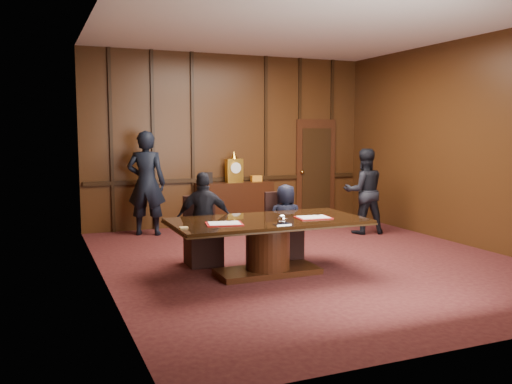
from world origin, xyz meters
TOP-DOWN VIEW (x-y plane):
  - room at (0.07, 0.14)m, footprint 7.00×7.04m
  - sideboard at (0.00, 3.26)m, footprint 1.60×0.45m
  - conference_table at (-0.90, -0.50)m, footprint 2.62×1.32m
  - folder_left at (-1.58, -0.66)m, footprint 0.52×0.41m
  - folder_right at (-0.29, -0.65)m, footprint 0.49×0.37m
  - inkstand at (-0.90, -0.95)m, footprint 0.20×0.14m
  - notepad at (-2.13, -0.73)m, footprint 0.10×0.07m
  - chair_left at (-1.55, 0.38)m, footprint 0.49×0.49m
  - chair_right at (-0.25, 0.38)m, footprint 0.51×0.51m
  - signatory_left at (-1.55, 0.30)m, footprint 0.85×0.52m
  - signatory_right at (-0.25, 0.30)m, footprint 0.60×0.44m
  - witness_left at (-1.85, 2.95)m, footprint 0.84×0.71m
  - witness_right at (1.99, 1.53)m, footprint 0.91×0.78m

SIDE VIEW (x-z plane):
  - chair_left at x=-1.55m, z-range -0.20..0.79m
  - chair_right at x=-0.25m, z-range -0.20..0.79m
  - sideboard at x=0.00m, z-range -0.28..1.26m
  - conference_table at x=-0.90m, z-range 0.13..0.89m
  - signatory_right at x=-0.25m, z-range 0.00..1.14m
  - signatory_left at x=-1.55m, z-range 0.00..1.36m
  - notepad at x=-2.13m, z-range 0.76..0.77m
  - folder_left at x=-1.58m, z-range 0.76..0.78m
  - folder_right at x=-0.29m, z-range 0.76..0.78m
  - witness_right at x=1.99m, z-range 0.00..1.61m
  - inkstand at x=-0.90m, z-range 0.76..0.87m
  - witness_left at x=-1.85m, z-range 0.00..1.95m
  - room at x=0.07m, z-range -0.03..3.47m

